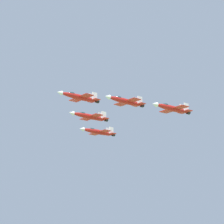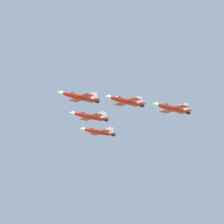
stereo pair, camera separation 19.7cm
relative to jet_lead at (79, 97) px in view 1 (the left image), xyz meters
name	(u,v)px [view 1 (the left image)]	position (x,y,z in m)	size (l,w,h in m)	color
jet_lead	(79,97)	(0.00, 0.00, 0.00)	(11.45, 18.41, 3.87)	red
jet_left_wingman	(126,101)	(8.95, 14.31, -1.66)	(11.56, 18.52, 3.90)	red
jet_right_wingman	(90,116)	(-12.68, 11.14, -2.88)	(11.67, 18.81, 3.96)	red
jet_left_outer	(172,108)	(17.91, 28.61, -4.47)	(11.83, 19.03, 4.00)	red
jet_right_outer	(98,132)	(-25.35, 22.28, -5.35)	(11.90, 19.09, 4.02)	red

